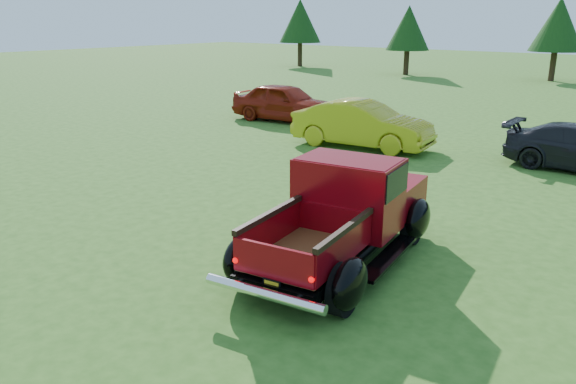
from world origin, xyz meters
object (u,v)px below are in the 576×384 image
object	(u,v)px
tree_west	(408,28)
pickup_truck	(348,211)
show_car_yellow	(362,124)
tree_far_west	(300,21)
show_car_red	(285,102)
tree_mid_left	(558,25)

from	to	relation	value
tree_west	pickup_truck	xyz separation A→B (m)	(13.63, -28.73, -2.32)
pickup_truck	show_car_yellow	xyz separation A→B (m)	(-4.12, 7.24, -0.09)
tree_west	tree_far_west	bearing A→B (deg)	174.29
tree_west	show_car_red	bearing A→B (deg)	-76.01
tree_far_west	tree_west	distance (m)	10.06
tree_far_west	show_car_red	distance (m)	25.38
pickup_truck	tree_far_west	bearing A→B (deg)	120.11
tree_west	show_car_yellow	xyz separation A→B (m)	(9.51, -21.49, -2.41)
show_car_red	show_car_yellow	size ratio (longest dim) A/B	0.98
tree_west	show_car_red	xyz separation A→B (m)	(4.83, -19.40, -2.40)
tree_far_west	show_car_red	bearing A→B (deg)	-53.98
tree_far_west	show_car_yellow	size ratio (longest dim) A/B	1.22
tree_west	show_car_yellow	bearing A→B (deg)	-66.12
tree_far_west	tree_mid_left	bearing A→B (deg)	3.01
tree_west	tree_mid_left	distance (m)	9.22
show_car_red	show_car_yellow	xyz separation A→B (m)	(4.68, -2.08, -0.01)
tree_far_west	tree_mid_left	distance (m)	19.03
tree_mid_left	show_car_yellow	bearing A→B (deg)	-88.76
tree_mid_left	show_car_yellow	xyz separation A→B (m)	(0.51, -23.49, -2.68)
tree_far_west	show_car_yellow	bearing A→B (deg)	-49.05
show_car_red	tree_west	bearing A→B (deg)	7.72
show_car_red	tree_mid_left	bearing A→B (deg)	-17.28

